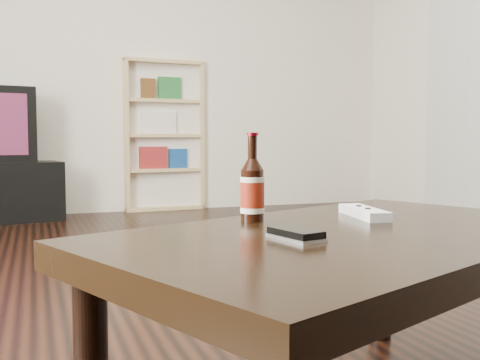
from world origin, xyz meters
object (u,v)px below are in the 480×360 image
object	(u,v)px
coffee_table	(354,255)
remote	(364,212)
bookshelf	(159,133)
phone	(296,235)
beer_bottle	(252,190)

from	to	relation	value
coffee_table	remote	bearing A→B (deg)	52.17
bookshelf	phone	size ratio (longest dim) A/B	10.34
coffee_table	phone	xyz separation A→B (m)	(-0.17, -0.06, 0.06)
remote	coffee_table	bearing A→B (deg)	-117.95
beer_bottle	remote	xyz separation A→B (m)	(0.28, -0.03, -0.06)
bookshelf	beer_bottle	xyz separation A→B (m)	(-0.56, -3.67, -0.18)
coffee_table	remote	xyz separation A→B (m)	(0.12, 0.16, 0.07)
phone	bookshelf	bearing A→B (deg)	68.30
beer_bottle	remote	size ratio (longest dim) A/B	0.99
bookshelf	coffee_table	xyz separation A→B (m)	(-0.41, -3.85, -0.31)
beer_bottle	bookshelf	bearing A→B (deg)	81.24
bookshelf	coffee_table	distance (m)	3.88
bookshelf	remote	size ratio (longest dim) A/B	6.23
beer_bottle	remote	bearing A→B (deg)	-5.10
coffee_table	remote	size ratio (longest dim) A/B	6.12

